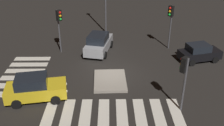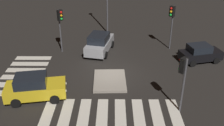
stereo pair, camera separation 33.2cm
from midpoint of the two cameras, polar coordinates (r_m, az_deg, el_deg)
ground_plane at (r=20.85m, az=0.46°, el=-2.45°), size 80.00×80.00×0.00m
traffic_island at (r=19.80m, az=-0.02°, el=-3.89°), size 3.32×2.53×0.18m
car_silver at (r=24.32m, az=-2.39°, el=4.41°), size 4.52×2.70×1.86m
car_yellow at (r=18.22m, az=-16.25°, el=-5.22°), size 2.43×4.25×1.77m
car_black at (r=23.88m, az=19.34°, el=2.03°), size 2.38×3.88×1.59m
traffic_light_west at (r=24.89m, az=13.49°, el=9.87°), size 0.54×0.53×4.26m
traffic_light_north at (r=16.03m, az=16.02°, el=-1.84°), size 0.53×0.54×3.70m
traffic_light_south at (r=23.98m, az=-11.01°, el=9.20°), size 0.54×0.53×4.11m
crosswalk_near at (r=22.05m, az=-18.58°, el=-2.22°), size 6.45×3.20×0.02m
crosswalk_side at (r=16.56m, az=0.43°, el=-11.24°), size 3.20×8.75×0.02m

